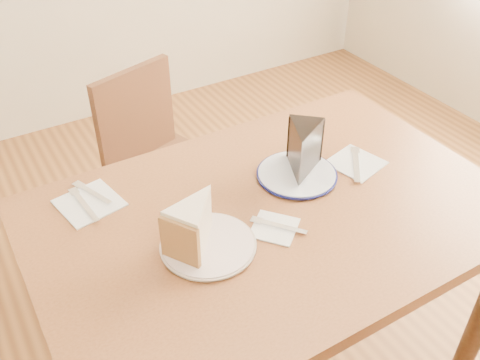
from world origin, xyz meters
The scene contains 13 objects.
table centered at (0.00, 0.00, 0.65)m, with size 1.20×0.80×0.75m.
chair_far centered at (-0.02, 0.71, 0.45)m, with size 0.50×0.50×0.81m.
plate_cream centered at (-0.21, -0.04, 0.76)m, with size 0.22×0.22×0.01m, color white.
plate_navy centered at (0.13, 0.08, 0.76)m, with size 0.21×0.21×0.01m, color white.
carrot_cake centered at (-0.22, -0.02, 0.82)m, with size 0.09×0.13×0.11m, color beige, non-canonical shape.
chocolate_cake centered at (0.15, 0.08, 0.83)m, with size 0.09×0.13×0.13m, color black, non-canonical shape.
napkin_cream centered at (-0.04, -0.06, 0.75)m, with size 0.10×0.10×0.00m, color white.
napkin_navy centered at (0.31, 0.05, 0.75)m, with size 0.13×0.13×0.00m, color white.
napkin_spare centered at (-0.39, 0.26, 0.75)m, with size 0.15×0.15×0.00m, color white.
fork_cream centered at (-0.03, -0.07, 0.76)m, with size 0.01×0.14×0.00m, color silver.
knife_navy centered at (0.31, 0.04, 0.76)m, with size 0.02×0.17×0.00m, color silver.
fork_spare centered at (-0.37, 0.29, 0.76)m, with size 0.01×0.14×0.00m, color silver.
knife_spare centered at (-0.41, 0.25, 0.76)m, with size 0.01×0.16×0.00m, color silver.
Camera 1 is at (-0.60, -0.85, 1.63)m, focal length 40.00 mm.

